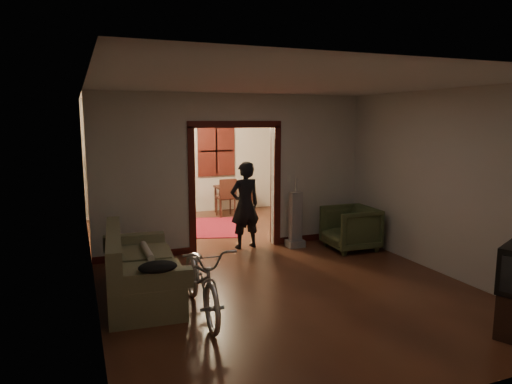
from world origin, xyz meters
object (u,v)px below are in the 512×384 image
bicycle (202,278)px  locker (137,182)px  sofa (143,263)px  desk (234,199)px  armchair (350,228)px  person (245,205)px

bicycle → locker: bearing=92.7°
sofa → locker: locker is taller
sofa → desk: size_ratio=2.15×
armchair → desk: 4.01m
locker → armchair: bearing=-38.1°
desk → armchair: bearing=-81.9°
sofa → armchair: size_ratio=2.29×
bicycle → person: person is taller
armchair → person: 1.96m
sofa → desk: bearing=63.0°
bicycle → armchair: 3.67m
sofa → bicycle: same height
sofa → locker: bearing=87.8°
desk → sofa: bearing=-126.2°
armchair → desk: armchair is taller
sofa → desk: sofa is taller
person → desk: 3.24m
armchair → locker: size_ratio=0.49×
bicycle → armchair: (3.24, 1.72, -0.06)m
desk → person: bearing=-110.0°
sofa → bicycle: bearing=-50.8°
sofa → person: person is taller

